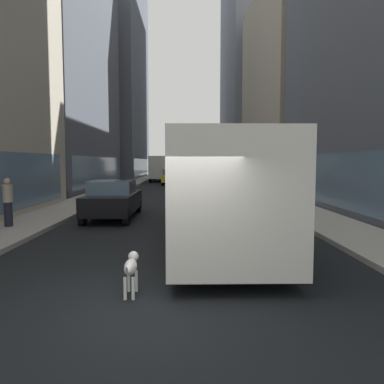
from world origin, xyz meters
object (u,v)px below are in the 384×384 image
(car_yellow_taxi, at_px, (172,177))
(car_black_suv, at_px, (113,199))
(car_red_coupe, at_px, (197,182))
(dalmatian_dog, at_px, (131,267))
(transit_bus, at_px, (214,181))
(box_truck, at_px, (161,168))
(pedestrian_in_coat, at_px, (8,202))

(car_yellow_taxi, bearing_deg, car_black_suv, -94.01)
(car_red_coupe, xyz_separation_m, dalmatian_dog, (-1.92, -22.77, -0.31))
(transit_bus, xyz_separation_m, dalmatian_dog, (-1.92, -5.39, -1.26))
(box_truck, bearing_deg, car_red_coupe, -76.08)
(box_truck, xyz_separation_m, dalmatian_dog, (2.08, -38.91, -1.15))
(car_yellow_taxi, bearing_deg, box_truck, 102.94)
(car_black_suv, xyz_separation_m, dalmatian_dog, (2.08, -9.10, -0.31))
(box_truck, distance_m, pedestrian_in_coat, 32.72)
(car_yellow_taxi, distance_m, car_black_suv, 22.90)
(car_red_coupe, distance_m, box_truck, 16.65)
(dalmatian_dog, bearing_deg, car_black_suv, 102.86)
(transit_bus, xyz_separation_m, car_black_suv, (-4.00, 3.71, -0.95))
(car_yellow_taxi, height_order, car_black_suv, same)
(car_red_coupe, relative_size, box_truck, 0.55)
(car_yellow_taxi, xyz_separation_m, car_black_suv, (-1.60, -22.85, 0.00))
(car_red_coupe, bearing_deg, car_black_suv, -106.31)
(transit_bus, bearing_deg, dalmatian_dog, -109.62)
(transit_bus, height_order, car_black_suv, transit_bus)
(car_red_coupe, xyz_separation_m, box_truck, (-4.00, 16.14, 0.85))
(box_truck, bearing_deg, car_black_suv, -90.00)
(car_black_suv, bearing_deg, box_truck, 90.00)
(car_red_coupe, height_order, dalmatian_dog, car_red_coupe)
(car_black_suv, height_order, pedestrian_in_coat, pedestrian_in_coat)
(car_red_coupe, xyz_separation_m, car_black_suv, (-4.00, -13.67, 0.00))
(transit_bus, bearing_deg, car_yellow_taxi, 95.16)
(car_red_coupe, bearing_deg, car_yellow_taxi, 104.66)
(car_yellow_taxi, distance_m, dalmatian_dog, 31.95)
(dalmatian_dog, distance_m, pedestrian_in_coat, 8.23)
(car_red_coupe, relative_size, dalmatian_dog, 4.27)
(car_red_coupe, height_order, car_black_suv, same)
(car_red_coupe, bearing_deg, transit_bus, -90.00)
(car_red_coupe, height_order, car_yellow_taxi, same)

